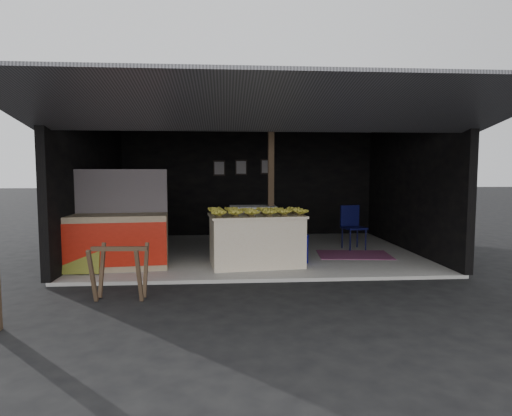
{
  "coord_description": "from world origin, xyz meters",
  "views": [
    {
      "loc": [
        -0.65,
        -6.88,
        1.84
      ],
      "look_at": [
        -0.03,
        1.56,
        1.1
      ],
      "focal_mm": 30.0,
      "sensor_mm": 36.0,
      "label": 1
    }
  ],
  "objects": [
    {
      "name": "plastic_chair",
      "position": [
        2.25,
        2.63,
        0.64
      ],
      "size": [
        0.55,
        0.55,
        0.99
      ],
      "rotation": [
        0.0,
        0.0,
        0.2
      ],
      "color": "black",
      "rests_on": "concrete_slab"
    },
    {
      "name": "water_barrel",
      "position": [
        0.79,
        1.23,
        0.31
      ],
      "size": [
        0.35,
        0.35,
        0.51
      ],
      "primitive_type": "cylinder",
      "color": "#0C0D89",
      "rests_on": "concrete_slab"
    },
    {
      "name": "ground",
      "position": [
        0.0,
        0.0,
        0.0
      ],
      "size": [
        80.0,
        80.0,
        0.0
      ],
      "primitive_type": "plane",
      "color": "black",
      "rests_on": "ground"
    },
    {
      "name": "picture_frames",
      "position": [
        -0.17,
        4.89,
        1.93
      ],
      "size": [
        1.62,
        0.04,
        0.46
      ],
      "color": "black",
      "rests_on": "shophouse"
    },
    {
      "name": "magenta_rug",
      "position": [
        2.07,
        1.87,
        0.07
      ],
      "size": [
        1.6,
        1.15,
        0.01
      ],
      "primitive_type": "cube",
      "rotation": [
        0.0,
        0.0,
        -0.11
      ],
      "color": "#7B1B4F",
      "rests_on": "concrete_slab"
    },
    {
      "name": "banana_pile",
      "position": [
        -0.07,
        1.07,
        1.11
      ],
      "size": [
        1.71,
        1.15,
        0.19
      ],
      "primitive_type": null,
      "rotation": [
        0.0,
        0.0,
        0.12
      ],
      "color": "gold",
      "rests_on": "banana_table"
    },
    {
      "name": "white_crate",
      "position": [
        -0.07,
        1.86,
        0.59
      ],
      "size": [
        0.95,
        0.66,
        1.05
      ],
      "rotation": [
        0.0,
        0.0,
        0.01
      ],
      "color": "white",
      "rests_on": "concrete_slab"
    },
    {
      "name": "neighbor_stall",
      "position": [
        -2.59,
        1.01,
        0.6
      ],
      "size": [
        1.82,
        0.96,
        1.81
      ],
      "rotation": [
        0.0,
        0.0,
        0.1
      ],
      "color": "#998466",
      "rests_on": "concrete_slab"
    },
    {
      "name": "sawhorse",
      "position": [
        -2.14,
        -0.81,
        0.49
      ],
      "size": [
        0.79,
        0.71,
        0.77
      ],
      "rotation": [
        0.0,
        0.0,
        -0.06
      ],
      "color": "#493524",
      "rests_on": "ground"
    },
    {
      "name": "green_signboard",
      "position": [
        -3.12,
        0.61,
        0.53
      ],
      "size": [
        0.62,
        0.28,
        0.91
      ],
      "primitive_type": "cube",
      "rotation": [
        -0.26,
        0.0,
        0.0
      ],
      "color": "black",
      "rests_on": "concrete_slab"
    },
    {
      "name": "banana_table",
      "position": [
        -0.07,
        1.07,
        0.54
      ],
      "size": [
        1.85,
        1.26,
        0.96
      ],
      "rotation": [
        0.0,
        0.0,
        0.12
      ],
      "color": "beige",
      "rests_on": "concrete_slab"
    },
    {
      "name": "shophouse",
      "position": [
        0.0,
        2.82,
        2.1
      ],
      "size": [
        7.4,
        7.29,
        3.02
      ],
      "color": "black",
      "rests_on": "ground"
    },
    {
      "name": "concrete_slab",
      "position": [
        0.0,
        2.5,
        0.03
      ],
      "size": [
        7.0,
        5.0,
        0.06
      ],
      "primitive_type": "cube",
      "color": "gray",
      "rests_on": "ground"
    }
  ]
}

